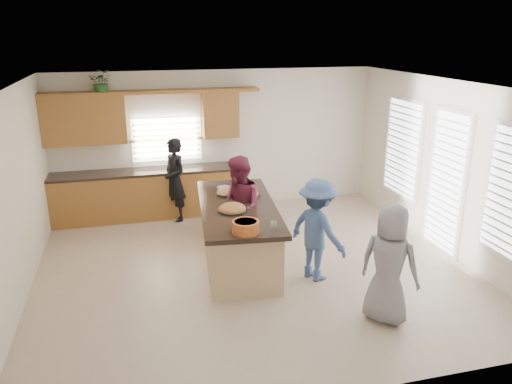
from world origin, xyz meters
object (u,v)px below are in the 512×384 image
object	(u,v)px
woman_left_back	(175,180)
salad_bowl	(246,226)
island	(238,234)
woman_left_mid	(239,208)
woman_left_front	(241,204)
woman_right_front	(389,264)
woman_right_back	(317,230)

from	to	relation	value
woman_left_back	salad_bowl	bearing A→B (deg)	-14.48
island	woman_left_mid	bearing A→B (deg)	74.23
woman_left_front	woman_left_back	bearing A→B (deg)	-165.05
island	woman_left_back	size ratio (longest dim) A/B	1.75
salad_bowl	woman_left_front	bearing A→B (deg)	79.30
woman_right_front	island	bearing A→B (deg)	-7.19
island	woman_left_front	distance (m)	0.62
woman_left_back	woman_right_back	xyz separation A→B (m)	(1.77, -2.95, -0.04)
woman_right_back	woman_left_back	bearing A→B (deg)	3.59
woman_left_mid	woman_left_front	xyz separation A→B (m)	(0.12, 0.37, -0.07)
woman_right_back	woman_left_front	bearing A→B (deg)	3.83
island	woman_left_front	world-z (taller)	woman_left_front
woman_left_mid	woman_right_back	xyz separation A→B (m)	(0.94, -0.99, -0.07)
woman_right_front	woman_left_mid	bearing A→B (deg)	-9.66
woman_left_mid	woman_right_back	size ratio (longest dim) A/B	1.09
island	woman_right_back	world-z (taller)	woman_right_back
salad_bowl	woman_left_front	world-z (taller)	woman_left_front
woman_left_mid	woman_right_back	distance (m)	1.37
woman_left_back	woman_right_front	bearing A→B (deg)	1.93
salad_bowl	woman_left_back	xyz separation A→B (m)	(-0.64, 3.21, -0.24)
salad_bowl	woman_right_back	distance (m)	1.19
woman_left_front	woman_right_back	xyz separation A→B (m)	(0.83, -1.36, -0.00)
woman_right_back	woman_right_front	xyz separation A→B (m)	(0.45, -1.29, 0.01)
island	salad_bowl	size ratio (longest dim) A/B	7.60
woman_left_back	woman_left_mid	distance (m)	2.12
salad_bowl	woman_right_front	distance (m)	1.90
woman_left_back	woman_right_front	size ratio (longest dim) A/B	1.04
woman_left_mid	woman_right_front	xyz separation A→B (m)	(1.39, -2.28, -0.07)
woman_left_front	salad_bowl	bearing A→B (deg)	-26.51
island	woman_left_front	bearing A→B (deg)	77.35
woman_left_back	woman_left_front	world-z (taller)	woman_left_back
island	woman_right_front	xyz separation A→B (m)	(1.44, -2.15, 0.32)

